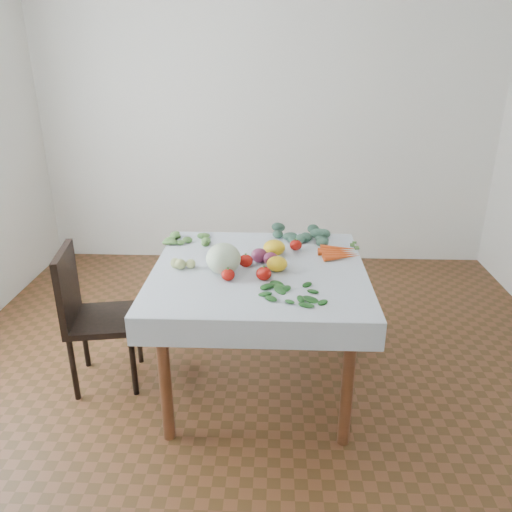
{
  "coord_description": "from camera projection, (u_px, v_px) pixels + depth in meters",
  "views": [
    {
      "loc": [
        0.08,
        -2.43,
        1.82
      ],
      "look_at": [
        -0.02,
        0.01,
        0.82
      ],
      "focal_mm": 35.0,
      "sensor_mm": 36.0,
      "label": 1
    }
  ],
  "objects": [
    {
      "name": "tomatillo_cluster",
      "position": [
        180.0,
        267.0,
        2.61
      ],
      "size": [
        0.09,
        0.13,
        0.05
      ],
      "color": "#BFC974",
      "rests_on": "tablecloth"
    },
    {
      "name": "heirloom_front",
      "position": [
        277.0,
        264.0,
        2.61
      ],
      "size": [
        0.12,
        0.12,
        0.08
      ],
      "primitive_type": "ellipsoid",
      "rotation": [
        0.0,
        0.0,
        -0.14
      ],
      "color": "yellow",
      "rests_on": "tablecloth"
    },
    {
      "name": "back_wall",
      "position": [
        267.0,
        111.0,
        4.28
      ],
      "size": [
        4.0,
        0.04,
        2.7
      ],
      "primitive_type": "cube",
      "color": "silver",
      "rests_on": "ground"
    },
    {
      "name": "heirloom_back",
      "position": [
        274.0,
        248.0,
        2.81
      ],
      "size": [
        0.16,
        0.16,
        0.09
      ],
      "primitive_type": "ellipsoid",
      "rotation": [
        0.0,
        0.0,
        -0.36
      ],
      "color": "yellow",
      "rests_on": "tablecloth"
    },
    {
      "name": "table",
      "position": [
        259.0,
        285.0,
        2.69
      ],
      "size": [
        1.0,
        1.0,
        0.75
      ],
      "color": "brown",
      "rests_on": "ground"
    },
    {
      "name": "chair",
      "position": [
        88.0,
        309.0,
        2.81
      ],
      "size": [
        0.44,
        0.44,
        0.84
      ],
      "color": "black",
      "rests_on": "ground"
    },
    {
      "name": "carrot_bunch",
      "position": [
        338.0,
        253.0,
        2.81
      ],
      "size": [
        0.21,
        0.2,
        0.03
      ],
      "color": "#D54E17",
      "rests_on": "tablecloth"
    },
    {
      "name": "onion_b",
      "position": [
        271.0,
        259.0,
        2.69
      ],
      "size": [
        0.08,
        0.08,
        0.07
      ],
      "primitive_type": "ellipsoid",
      "rotation": [
        0.0,
        0.0,
        0.05
      ],
      "color": "#5B1A3B",
      "rests_on": "tablecloth"
    },
    {
      "name": "dill_bunch",
      "position": [
        190.0,
        239.0,
        3.02
      ],
      "size": [
        0.23,
        0.23,
        0.03
      ],
      "color": "#4E833C",
      "rests_on": "tablecloth"
    },
    {
      "name": "kale_bunch",
      "position": [
        300.0,
        235.0,
        3.06
      ],
      "size": [
        0.32,
        0.3,
        0.05
      ],
      "color": "#375A47",
      "rests_on": "tablecloth"
    },
    {
      "name": "cabbage",
      "position": [
        223.0,
        259.0,
        2.56
      ],
      "size": [
        0.23,
        0.23,
        0.16
      ],
      "primitive_type": "ellipsoid",
      "rotation": [
        0.0,
        0.0,
        -0.4
      ],
      "color": "beige",
      "rests_on": "tablecloth"
    },
    {
      "name": "tablecloth",
      "position": [
        259.0,
        269.0,
        2.65
      ],
      "size": [
        1.12,
        1.12,
        0.01
      ],
      "primitive_type": "cube",
      "color": "silver",
      "rests_on": "table"
    },
    {
      "name": "onion_a",
      "position": [
        259.0,
        255.0,
        2.72
      ],
      "size": [
        0.1,
        0.1,
        0.08
      ],
      "primitive_type": "ellipsoid",
      "rotation": [
        0.0,
        0.0,
        0.13
      ],
      "color": "#5B1A3B",
      "rests_on": "tablecloth"
    },
    {
      "name": "ground",
      "position": [
        259.0,
        385.0,
        2.94
      ],
      "size": [
        4.0,
        4.0,
        0.0
      ],
      "primitive_type": "plane",
      "color": "brown"
    },
    {
      "name": "tomato_d",
      "position": [
        264.0,
        274.0,
        2.5
      ],
      "size": [
        0.1,
        0.1,
        0.07
      ],
      "primitive_type": "ellipsoid",
      "rotation": [
        0.0,
        0.0,
        0.25
      ],
      "color": "#B0120B",
      "rests_on": "tablecloth"
    },
    {
      "name": "tomato_a",
      "position": [
        246.0,
        261.0,
        2.66
      ],
      "size": [
        0.1,
        0.1,
        0.07
      ],
      "primitive_type": "ellipsoid",
      "rotation": [
        0.0,
        0.0,
        -0.4
      ],
      "color": "#B0120B",
      "rests_on": "tablecloth"
    },
    {
      "name": "basil_bunch",
      "position": [
        293.0,
        294.0,
        2.36
      ],
      "size": [
        0.31,
        0.21,
        0.01
      ],
      "color": "#194B17",
      "rests_on": "tablecloth"
    },
    {
      "name": "tomato_c",
      "position": [
        228.0,
        275.0,
        2.5
      ],
      "size": [
        0.07,
        0.07,
        0.06
      ],
      "primitive_type": "ellipsoid",
      "rotation": [
        0.0,
        0.0,
        -0.02
      ],
      "color": "#B0120B",
      "rests_on": "tablecloth"
    },
    {
      "name": "tomato_b",
      "position": [
        296.0,
        245.0,
        2.88
      ],
      "size": [
        0.09,
        0.09,
        0.06
      ],
      "primitive_type": "ellipsoid",
      "rotation": [
        0.0,
        0.0,
        -0.29
      ],
      "color": "#B0120B",
      "rests_on": "tablecloth"
    }
  ]
}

